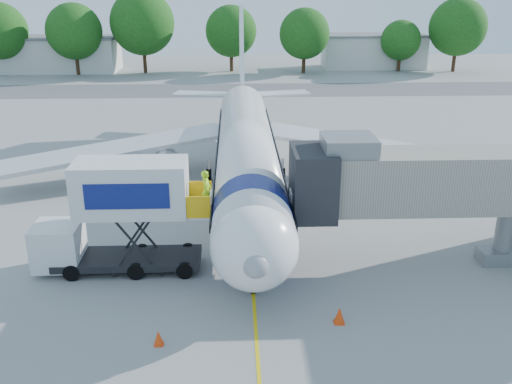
{
  "coord_description": "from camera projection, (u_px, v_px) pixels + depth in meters",
  "views": [
    {
      "loc": [
        -0.76,
        -32.16,
        13.24
      ],
      "look_at": [
        0.3,
        -5.01,
        3.2
      ],
      "focal_mm": 40.0,
      "sensor_mm": 36.0,
      "label": 1
    }
  ],
  "objects": [
    {
      "name": "ground",
      "position": [
        248.0,
        213.0,
        34.76
      ],
      "size": [
        160.0,
        160.0,
        0.0
      ],
      "primitive_type": "plane",
      "color": "#9B9B98",
      "rests_on": "ground"
    },
    {
      "name": "guidance_line",
      "position": [
        248.0,
        213.0,
        34.76
      ],
      "size": [
        0.15,
        70.0,
        0.01
      ],
      "primitive_type": "cube",
      "color": "yellow",
      "rests_on": "ground"
    },
    {
      "name": "taxiway_strip",
      "position": [
        240.0,
        90.0,
        74.12
      ],
      "size": [
        120.0,
        10.0,
        0.01
      ],
      "primitive_type": "cube",
      "color": "#59595B",
      "rests_on": "ground"
    },
    {
      "name": "aircraft",
      "position": [
        246.0,
        148.0,
        37.6
      ],
      "size": [
        34.17,
        37.73,
        11.35
      ],
      "color": "white",
      "rests_on": "ground"
    },
    {
      "name": "jet_bridge",
      "position": [
        420.0,
        182.0,
        26.98
      ],
      "size": [
        13.9,
        3.2,
        6.6
      ],
      "color": "#9E9787",
      "rests_on": "ground"
    },
    {
      "name": "catering_hiloader",
      "position": [
        120.0,
        217.0,
        27.01
      ],
      "size": [
        8.53,
        2.44,
        5.5
      ],
      "color": "black",
      "rests_on": "ground"
    },
    {
      "name": "safety_cone_a",
      "position": [
        339.0,
        315.0,
        23.43
      ],
      "size": [
        0.46,
        0.46,
        0.73
      ],
      "color": "#EB3D0C",
      "rests_on": "ground"
    },
    {
      "name": "safety_cone_b",
      "position": [
        159.0,
        338.0,
        22.03
      ],
      "size": [
        0.4,
        0.4,
        0.63
      ],
      "color": "#EB3D0C",
      "rests_on": "ground"
    },
    {
      "name": "outbuilding_left",
      "position": [
        59.0,
        54.0,
        89.05
      ],
      "size": [
        18.4,
        8.4,
        5.3
      ],
      "color": "silver",
      "rests_on": "ground"
    },
    {
      "name": "outbuilding_right",
      "position": [
        373.0,
        51.0,
        92.75
      ],
      "size": [
        16.4,
        7.4,
        5.3
      ],
      "color": "silver",
      "rests_on": "ground"
    },
    {
      "name": "tree_b",
      "position": [
        74.0,
        31.0,
        84.19
      ],
      "size": [
        8.22,
        8.22,
        10.47
      ],
      "color": "#382314",
      "rests_on": "ground"
    },
    {
      "name": "tree_c",
      "position": [
        142.0,
        23.0,
        85.6
      ],
      "size": [
        9.65,
        9.65,
        12.3
      ],
      "color": "#382314",
      "rests_on": "ground"
    },
    {
      "name": "tree_d",
      "position": [
        231.0,
        31.0,
        87.76
      ],
      "size": [
        7.86,
        7.86,
        10.02
      ],
      "color": "#382314",
      "rests_on": "ground"
    },
    {
      "name": "tree_e",
      "position": [
        304.0,
        34.0,
        85.98
      ],
      "size": [
        7.6,
        7.6,
        9.69
      ],
      "color": "#382314",
      "rests_on": "ground"
    },
    {
      "name": "tree_f",
      "position": [
        401.0,
        40.0,
        88.2
      ],
      "size": [
        6.13,
        6.13,
        7.81
      ],
      "color": "#382314",
      "rests_on": "ground"
    },
    {
      "name": "tree_g",
      "position": [
        458.0,
        27.0,
        87.08
      ],
      "size": [
        8.7,
        8.7,
        11.1
      ],
      "color": "#382314",
      "rests_on": "ground"
    }
  ]
}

